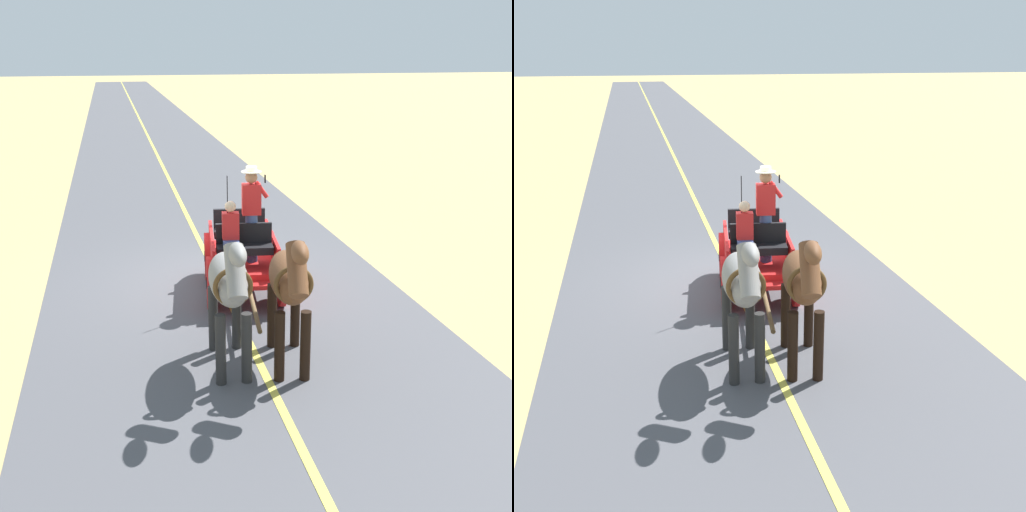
{
  "view_description": "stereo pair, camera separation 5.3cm",
  "coord_description": "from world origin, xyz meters",
  "views": [
    {
      "loc": [
        1.95,
        12.07,
        4.51
      ],
      "look_at": [
        -0.35,
        1.92,
        1.1
      ],
      "focal_mm": 44.78,
      "sensor_mm": 36.0,
      "label": 1
    },
    {
      "loc": [
        1.9,
        12.08,
        4.51
      ],
      "look_at": [
        -0.35,
        1.92,
        1.1
      ],
      "focal_mm": 44.78,
      "sensor_mm": 36.0,
      "label": 2
    }
  ],
  "objects": [
    {
      "name": "horse_drawn_carriage",
      "position": [
        -0.34,
        0.81,
        0.82
      ],
      "size": [
        1.69,
        4.51,
        2.5
      ],
      "color": "red",
      "rests_on": "ground"
    },
    {
      "name": "road_centre_stripe",
      "position": [
        0.0,
        0.0,
        0.01
      ],
      "size": [
        0.12,
        160.0,
        0.0
      ],
      "primitive_type": "cube",
      "color": "#DBCC4C",
      "rests_on": "road_surface"
    },
    {
      "name": "horse_near_side",
      "position": [
        -0.4,
        3.87,
        1.32
      ],
      "size": [
        0.79,
        2.15,
        2.21
      ],
      "color": "brown",
      "rests_on": "ground"
    },
    {
      "name": "horse_off_side",
      "position": [
        0.45,
        3.76,
        1.32
      ],
      "size": [
        0.66,
        2.13,
        2.21
      ],
      "color": "gray",
      "rests_on": "ground"
    },
    {
      "name": "ground_plane",
      "position": [
        0.0,
        0.0,
        0.0
      ],
      "size": [
        200.0,
        200.0,
        0.0
      ],
      "primitive_type": "plane",
      "color": "tan"
    },
    {
      "name": "road_surface",
      "position": [
        0.0,
        0.0,
        0.0
      ],
      "size": [
        6.79,
        160.0,
        0.01
      ],
      "primitive_type": "cube",
      "color": "#4C4C51",
      "rests_on": "ground"
    }
  ]
}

